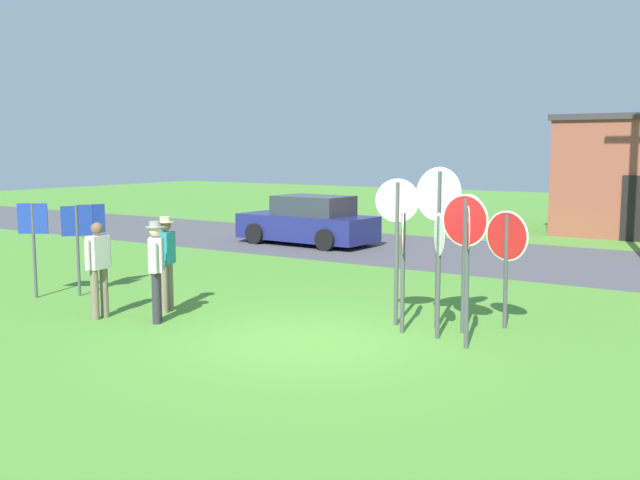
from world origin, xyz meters
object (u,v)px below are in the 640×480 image
object	(u,v)px
stop_sign_tallest	(397,226)
info_panel_rightmost	(33,233)
person_near_signs	(98,265)
info_panel_middle	(77,234)
stop_sign_rear_right	(465,238)
stop_sign_leaning_right	(468,237)
info_panel_leftmost	(91,231)
stop_sign_rear_left	(439,217)
parked_car_on_street	(308,222)
stop_sign_low_front	(439,254)
stop_sign_leaning_left	(403,250)
person_in_dark_shirt	(166,258)
person_holding_notes	(156,265)
stop_sign_far_back	(467,254)
stop_sign_nearest	(506,249)

from	to	relation	value
stop_sign_tallest	info_panel_rightmost	size ratio (longest dim) A/B	1.31
person_near_signs	info_panel_middle	size ratio (longest dim) A/B	0.93
stop_sign_rear_right	stop_sign_tallest	world-z (taller)	stop_sign_tallest
stop_sign_rear_right	stop_sign_tallest	bearing A→B (deg)	-174.76
stop_sign_leaning_right	info_panel_rightmost	bearing A→B (deg)	-160.91
info_panel_leftmost	info_panel_middle	world-z (taller)	info_panel_middle
stop_sign_rear_left	person_near_signs	bearing A→B (deg)	-153.82
parked_car_on_street	info_panel_middle	size ratio (longest dim) A/B	2.40
info_panel_rightmost	info_panel_leftmost	bearing A→B (deg)	72.59
person_near_signs	info_panel_leftmost	world-z (taller)	info_panel_leftmost
stop_sign_low_front	stop_sign_leaning_left	world-z (taller)	stop_sign_leaning_left
stop_sign_rear_right	person_in_dark_shirt	size ratio (longest dim) A/B	1.29
stop_sign_rear_left	person_holding_notes	bearing A→B (deg)	-151.91
stop_sign_leaning_right	person_near_signs	size ratio (longest dim) A/B	1.30
stop_sign_tallest	stop_sign_low_front	size ratio (longest dim) A/B	1.25
stop_sign_rear_right	person_near_signs	distance (m)	6.26
stop_sign_rear_right	stop_sign_tallest	size ratio (longest dim) A/B	0.91
parked_car_on_street	stop_sign_low_front	distance (m)	11.48
stop_sign_rear_right	person_in_dark_shirt	xyz separation A→B (m)	(-5.12, -1.46, -0.56)
stop_sign_far_back	info_panel_middle	size ratio (longest dim) A/B	1.17
parked_car_on_street	stop_sign_leaning_left	world-z (taller)	stop_sign_leaning_left
person_near_signs	stop_sign_low_front	bearing A→B (deg)	19.67
stop_sign_leaning_left	info_panel_middle	world-z (taller)	stop_sign_leaning_left
stop_sign_tallest	info_panel_middle	xyz separation A→B (m)	(-6.47, -1.30, -0.42)
stop_sign_rear_right	person_holding_notes	distance (m)	5.17
stop_sign_far_back	info_panel_leftmost	world-z (taller)	stop_sign_far_back
stop_sign_tallest	info_panel_leftmost	world-z (taller)	stop_sign_tallest
stop_sign_low_front	person_holding_notes	bearing A→B (deg)	-159.93
person_near_signs	person_in_dark_shirt	distance (m)	1.19
stop_sign_leaning_left	person_holding_notes	xyz separation A→B (m)	(-3.83, -1.64, -0.37)
stop_sign_far_back	stop_sign_leaning_left	xyz separation A→B (m)	(-1.21, 0.32, -0.07)
stop_sign_far_back	stop_sign_leaning_left	distance (m)	1.25
stop_sign_leaning_left	person_in_dark_shirt	bearing A→B (deg)	-167.54
stop_sign_leaning_right	stop_sign_far_back	bearing A→B (deg)	-68.56
stop_sign_low_front	stop_sign_leaning_left	size ratio (longest dim) A/B	0.99
stop_sign_far_back	info_panel_middle	bearing A→B (deg)	-175.91
stop_sign_leaning_left	info_panel_leftmost	world-z (taller)	stop_sign_leaning_left
info_panel_rightmost	stop_sign_tallest	bearing A→B (deg)	14.98
stop_sign_rear_left	stop_sign_low_front	xyz separation A→B (m)	(0.28, -0.60, -0.52)
parked_car_on_street	info_panel_middle	distance (m)	9.15
info_panel_leftmost	stop_sign_rear_right	bearing A→B (deg)	6.32
stop_sign_nearest	stop_sign_leaning_left	size ratio (longest dim) A/B	0.98
parked_car_on_street	person_in_dark_shirt	bearing A→B (deg)	-71.56
parked_car_on_street	stop_sign_low_front	xyz separation A→B (m)	(7.97, -8.24, 0.64)
person_near_signs	person_in_dark_shirt	world-z (taller)	person_in_dark_shirt
info_panel_middle	stop_sign_low_front	bearing A→B (deg)	6.75
info_panel_rightmost	info_panel_middle	bearing A→B (deg)	45.26
person_near_signs	person_holding_notes	distance (m)	1.10
person_near_signs	parked_car_on_street	bearing A→B (deg)	103.58
stop_sign_leaning_left	info_panel_middle	size ratio (longest dim) A/B	1.10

